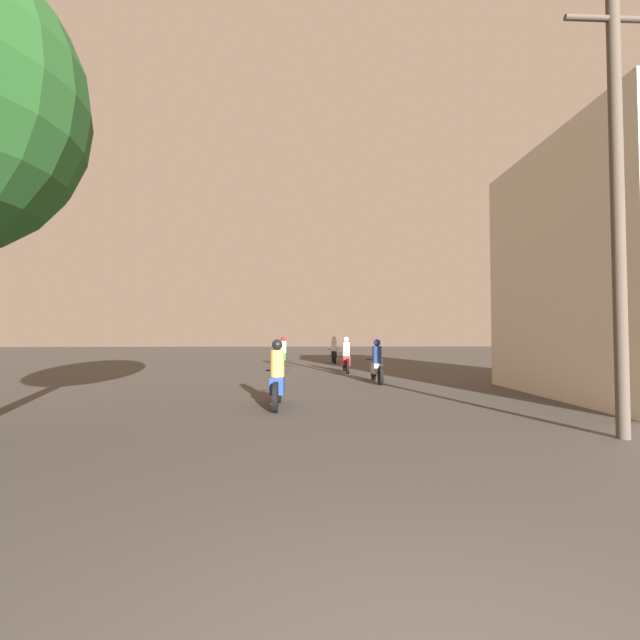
{
  "coord_description": "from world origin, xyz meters",
  "views": [
    {
      "loc": [
        -0.51,
        -1.4,
        1.62
      ],
      "look_at": [
        0.27,
        16.59,
        2.27
      ],
      "focal_mm": 24.0,
      "sensor_mm": 36.0,
      "label": 1
    }
  ],
  "objects": [
    {
      "name": "motorcycle_blue",
      "position": [
        -1.05,
        8.34,
        0.61
      ],
      "size": [
        0.6,
        1.98,
        1.53
      ],
      "rotation": [
        0.0,
        0.0,
        0.16
      ],
      "color": "black",
      "rests_on": "ground_plane"
    },
    {
      "name": "motorcycle_silver",
      "position": [
        2.08,
        13.24,
        0.61
      ],
      "size": [
        0.6,
        1.98,
        1.49
      ],
      "rotation": [
        0.0,
        0.0,
        -0.13
      ],
      "color": "black",
      "rests_on": "ground_plane"
    },
    {
      "name": "motorcycle_red",
      "position": [
        1.43,
        17.25,
        0.62
      ],
      "size": [
        0.6,
        2.0,
        1.56
      ],
      "rotation": [
        0.0,
        0.0,
        -0.02
      ],
      "color": "black",
      "rests_on": "ground_plane"
    },
    {
      "name": "motorcycle_green",
      "position": [
        -1.48,
        21.29,
        0.62
      ],
      "size": [
        0.6,
        1.95,
        1.56
      ],
      "rotation": [
        0.0,
        0.0,
        -0.05
      ],
      "color": "black",
      "rests_on": "ground_plane"
    },
    {
      "name": "motorcycle_black",
      "position": [
        1.39,
        23.69,
        0.64
      ],
      "size": [
        0.6,
        2.14,
        1.59
      ],
      "rotation": [
        0.0,
        0.0,
        -0.15
      ],
      "color": "black",
      "rests_on": "ground_plane"
    },
    {
      "name": "building_right_near",
      "position": [
        8.41,
        9.46,
        3.37
      ],
      "size": [
        5.12,
        6.39,
        6.75
      ],
      "color": "beige",
      "rests_on": "ground_plane"
    },
    {
      "name": "utility_pole_near",
      "position": [
        4.55,
        5.16,
        3.8
      ],
      "size": [
        1.6,
        0.2,
        7.27
      ],
      "color": "#4C4238",
      "rests_on": "ground_plane"
    }
  ]
}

